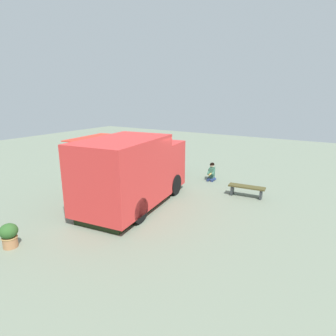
# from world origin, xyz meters

# --- Properties ---
(ground_plane) EXTENTS (40.00, 40.00, 0.00)m
(ground_plane) POSITION_xyz_m (0.00, 0.00, 0.00)
(ground_plane) COLOR gray
(food_truck) EXTENTS (5.27, 3.08, 2.61)m
(food_truck) POSITION_xyz_m (-0.13, -0.17, 1.26)
(food_truck) COLOR red
(food_truck) RESTS_ON ground_plane
(person_customer) EXTENTS (0.75, 0.51, 0.87)m
(person_customer) POSITION_xyz_m (4.39, -1.41, 0.35)
(person_customer) COLOR navy
(person_customer) RESTS_ON ground_plane
(planter_flowering_near) EXTENTS (0.48, 0.48, 0.69)m
(planter_flowering_near) POSITION_xyz_m (-4.34, 0.78, 0.37)
(planter_flowering_near) COLOR #B37B4F
(planter_flowering_near) RESTS_ON ground_plane
(planter_flowering_far) EXTENTS (0.73, 0.73, 0.86)m
(planter_flowering_far) POSITION_xyz_m (4.46, 0.71, 0.45)
(planter_flowering_far) COLOR #BA7F4E
(planter_flowering_far) RESTS_ON ground_plane
(plaza_bench) EXTENTS (0.53, 1.48, 0.45)m
(plaza_bench) POSITION_xyz_m (2.97, -3.56, 0.34)
(plaza_bench) COLOR #494422
(plaza_bench) RESTS_ON ground_plane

